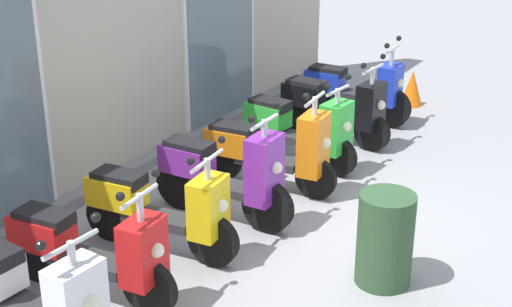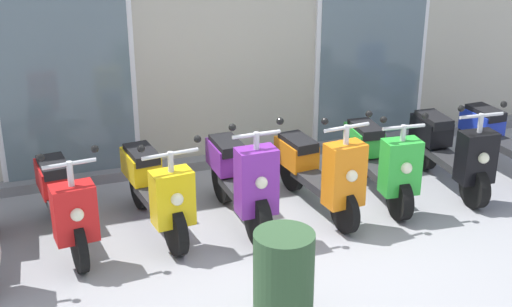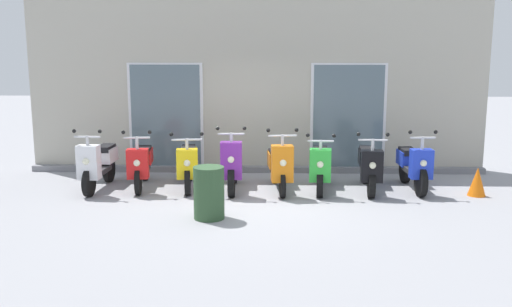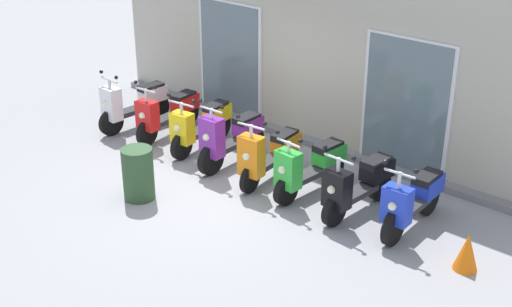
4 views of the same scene
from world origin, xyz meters
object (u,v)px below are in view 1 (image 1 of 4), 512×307
Objects in this scene: scooter_yellow at (160,207)px; scooter_green at (300,128)px; traffic_cone at (412,88)px; scooter_red at (89,248)px; scooter_purple at (225,174)px; scooter_blue at (355,89)px; scooter_white at (32,296)px; trash_bin at (385,239)px; scooter_orange at (272,148)px; scooter_black at (335,107)px.

scooter_yellow and scooter_green have the same top height.
scooter_red is at bearing 175.78° from traffic_cone.
traffic_cone is at bearing -6.85° from scooter_green.
scooter_blue is (3.37, 0.15, -0.04)m from scooter_purple.
scooter_white is at bearing -166.79° from scooter_red.
scooter_white reaches higher than trash_bin.
traffic_cone is (4.42, -0.29, -0.24)m from scooter_purple.
scooter_white is 1.04× the size of scooter_green.
scooter_red is at bearing 178.90° from scooter_yellow.
scooter_blue reaches higher than trash_bin.
scooter_white is 1.00× the size of scooter_blue.
scooter_green is at bearing -2.36° from scooter_yellow.
scooter_red is 0.89m from scooter_yellow.
scooter_orange is 1.03× the size of scooter_green.
scooter_blue is at bearing -0.03° from scooter_yellow.
scooter_blue is (4.22, -0.00, -0.01)m from scooter_yellow.
traffic_cone is at bearing -4.29° from scooter_orange.
scooter_green reaches higher than trash_bin.
scooter_orange reaches higher than trash_bin.
scooter_white is 2.88m from trash_bin.
scooter_red is at bearing 179.78° from scooter_blue.
scooter_red reaches higher than scooter_yellow.
scooter_white is 1.01× the size of scooter_orange.
scooter_yellow is 1.72m from scooter_orange.
scooter_purple is 1.00× the size of scooter_orange.
scooter_black is 1.89× the size of trash_bin.
scooter_red is 1.03× the size of scooter_yellow.
scooter_red is 2.61m from scooter_orange.
scooter_red is 3.37m from scooter_green.
traffic_cone is at bearing -4.22° from scooter_red.
trash_bin is at bearing -52.73° from scooter_red.
scooter_red is 1.99× the size of trash_bin.
scooter_purple is at bearing -177.54° from scooter_blue.
traffic_cone is (6.16, -0.45, -0.20)m from scooter_red.
trash_bin is (1.49, -1.96, -0.05)m from scooter_red.
scooter_yellow is at bearing 177.64° from scooter_green.
scooter_red is 5.11m from scooter_blue.
scooter_red is 1.05× the size of scooter_black.
scooter_green is (3.37, -0.12, 0.00)m from scooter_red.
traffic_cone is (1.05, -0.44, -0.20)m from scooter_blue.
scooter_purple is 1.91× the size of trash_bin.
scooter_yellow is at bearing 178.03° from scooter_black.
scooter_purple reaches higher than scooter_yellow.
scooter_red is at bearing 175.88° from scooter_orange.
scooter_green is at bearing 5.12° from scooter_orange.
scooter_white is at bearing -178.43° from scooter_blue.
scooter_purple reaches higher than traffic_cone.
scooter_black is at bearing 1.88° from scooter_orange.
traffic_cone is (5.27, -0.44, -0.20)m from scooter_yellow.
trash_bin is (2.26, -1.78, -0.08)m from scooter_white.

